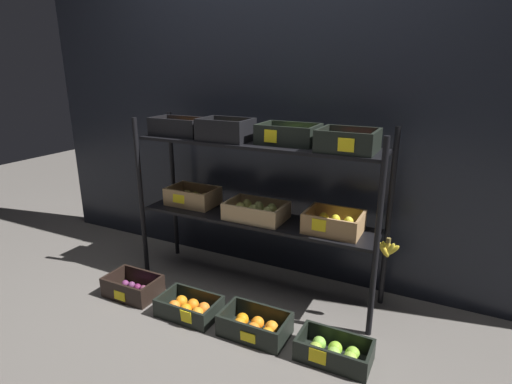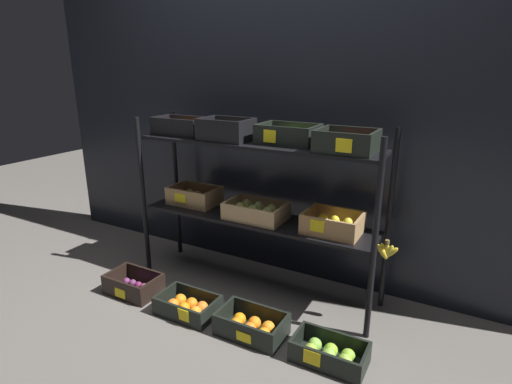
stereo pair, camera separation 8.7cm
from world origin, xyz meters
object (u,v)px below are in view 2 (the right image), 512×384
object	(u,v)px
crate_ground_center_orange	(252,326)
crate_ground_apple_green	(329,353)
crate_ground_orange	(188,306)
crate_ground_plum	(134,286)
display_rack	(256,178)

from	to	relation	value
crate_ground_center_orange	crate_ground_apple_green	xyz separation A→B (m)	(0.45, -0.00, -0.00)
crate_ground_orange	crate_ground_center_orange	world-z (taller)	crate_ground_center_orange
crate_ground_orange	crate_ground_plum	bearing A→B (deg)	177.76
display_rack	crate_ground_plum	bearing A→B (deg)	-145.88
crate_ground_plum	crate_ground_orange	size ratio (longest dim) A/B	0.95
crate_ground_plum	crate_ground_center_orange	xyz separation A→B (m)	(0.89, -0.01, 0.00)
display_rack	crate_ground_plum	xyz separation A→B (m)	(-0.67, -0.45, -0.72)
crate_ground_center_orange	crate_ground_apple_green	distance (m)	0.45
crate_ground_plum	crate_ground_orange	bearing A→B (deg)	-2.24
crate_ground_center_orange	crate_ground_plum	bearing A→B (deg)	179.51
display_rack	crate_ground_apple_green	size ratio (longest dim) A/B	4.57
crate_ground_orange	display_rack	bearing A→B (deg)	65.57
display_rack	crate_ground_orange	size ratio (longest dim) A/B	4.72
crate_ground_center_orange	display_rack	bearing A→B (deg)	115.62
crate_ground_center_orange	crate_ground_apple_green	size ratio (longest dim) A/B	1.01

